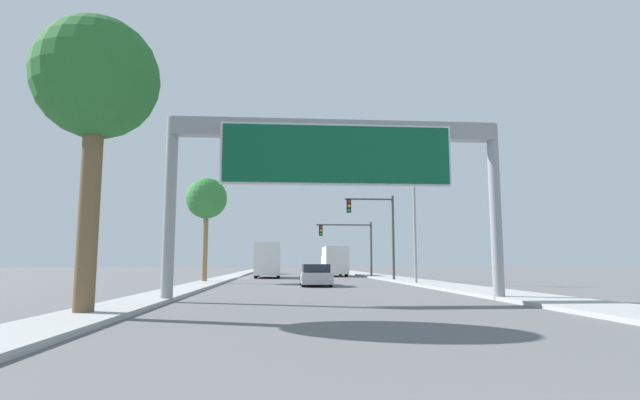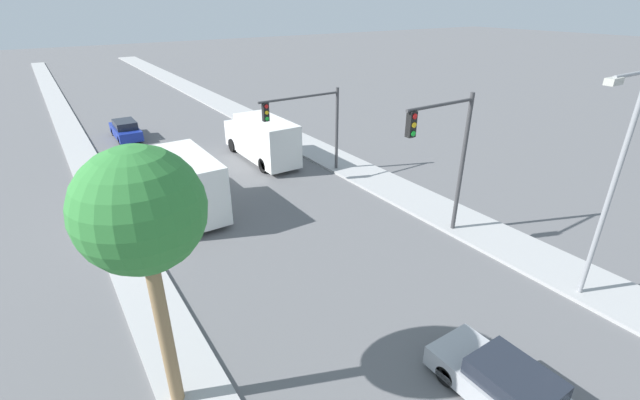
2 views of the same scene
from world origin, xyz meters
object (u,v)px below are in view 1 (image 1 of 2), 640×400
(car_mid_center, at_px, (271,268))
(traffic_light_mid_block, at_px, (352,239))
(palm_tree_background, at_px, (206,200))
(truck_box_secondary, at_px, (334,261))
(traffic_light_near_intersection, at_px, (379,224))
(car_near_right, at_px, (316,276))
(palm_tree_foreground, at_px, (96,83))
(street_lamp_right, at_px, (410,209))
(truck_box_primary, at_px, (268,260))
(sign_gantry, at_px, (337,156))

(car_mid_center, xyz_separation_m, traffic_light_mid_block, (8.32, -15.50, 3.11))
(traffic_light_mid_block, height_order, palm_tree_background, palm_tree_background)
(truck_box_secondary, bearing_deg, traffic_light_near_intersection, -81.80)
(car_near_right, height_order, palm_tree_foreground, palm_tree_foreground)
(car_mid_center, xyz_separation_m, palm_tree_background, (-4.22, -27.96, 5.37))
(street_lamp_right, bearing_deg, palm_tree_background, 165.21)
(truck_box_primary, bearing_deg, traffic_light_mid_block, 2.44)
(truck_box_primary, height_order, street_lamp_right, street_lamp_right)
(palm_tree_foreground, bearing_deg, sign_gantry, 34.35)
(car_mid_center, xyz_separation_m, car_near_right, (3.50, -33.15, -0.06))
(traffic_light_near_intersection, relative_size, traffic_light_mid_block, 1.22)
(traffic_light_near_intersection, xyz_separation_m, traffic_light_mid_block, (-0.77, 10.00, -0.72))
(car_mid_center, distance_m, traffic_light_near_intersection, 27.34)
(truck_box_secondary, bearing_deg, truck_box_primary, -145.58)
(truck_box_primary, relative_size, street_lamp_right, 0.89)
(car_near_right, relative_size, palm_tree_background, 0.57)
(palm_tree_foreground, relative_size, palm_tree_background, 1.10)
(sign_gantry, distance_m, street_lamp_right, 15.37)
(sign_gantry, distance_m, palm_tree_background, 19.28)
(truck_box_primary, bearing_deg, palm_tree_foreground, -96.51)
(car_mid_center, distance_m, palm_tree_foreground, 51.23)
(car_near_right, height_order, street_lamp_right, street_lamp_right)
(truck_box_secondary, height_order, palm_tree_background, palm_tree_background)
(traffic_light_mid_block, distance_m, palm_tree_foreground, 37.42)
(palm_tree_background, bearing_deg, traffic_light_near_intersection, 10.46)
(street_lamp_right, bearing_deg, car_near_right, -167.66)
(car_mid_center, bearing_deg, traffic_light_mid_block, -61.79)
(traffic_light_mid_block, relative_size, palm_tree_background, 0.73)
(sign_gantry, xyz_separation_m, car_mid_center, (-3.50, 45.62, -4.94))
(traffic_light_mid_block, bearing_deg, car_mid_center, 118.21)
(street_lamp_right, bearing_deg, traffic_light_near_intersection, 98.70)
(traffic_light_mid_block, distance_m, palm_tree_background, 17.82)
(truck_box_primary, height_order, palm_tree_background, palm_tree_background)
(palm_tree_background, relative_size, street_lamp_right, 0.89)
(traffic_light_near_intersection, bearing_deg, truck_box_secondary, 98.20)
(car_mid_center, bearing_deg, palm_tree_background, -98.59)
(truck_box_secondary, bearing_deg, sign_gantry, -95.78)
(car_near_right, height_order, truck_box_secondary, truck_box_secondary)
(sign_gantry, relative_size, truck_box_secondary, 1.73)
(traffic_light_mid_block, xyz_separation_m, palm_tree_foreground, (-12.30, -35.23, 2.75))
(car_mid_center, distance_m, palm_tree_background, 28.78)
(street_lamp_right, bearing_deg, palm_tree_foreground, -126.39)
(sign_gantry, relative_size, truck_box_primary, 1.73)
(car_mid_center, relative_size, truck_box_primary, 0.59)
(truck_box_secondary, xyz_separation_m, traffic_light_near_intersection, (2.08, -14.44, 2.95))
(car_near_right, distance_m, traffic_light_mid_block, 18.57)
(truck_box_primary, height_order, traffic_light_mid_block, traffic_light_mid_block)
(traffic_light_mid_block, xyz_separation_m, palm_tree_background, (-12.54, -12.46, 2.26))
(traffic_light_near_intersection, bearing_deg, street_lamp_right, -81.30)
(sign_gantry, xyz_separation_m, palm_tree_foreground, (-7.48, -5.11, 0.93))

